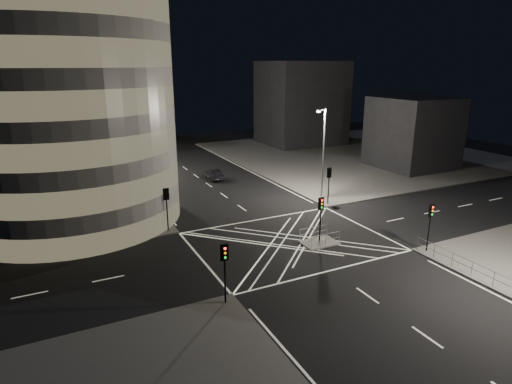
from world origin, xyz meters
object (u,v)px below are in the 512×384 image
traffic_signal_fl (167,202)px  traffic_signal_island (321,211)px  street_lamp_left_far (115,135)px  sedan (213,175)px  central_island (319,243)px  traffic_signal_nr (430,219)px  street_lamp_left_near (144,162)px  traffic_signal_nl (225,262)px  traffic_signal_fr (329,179)px  street_lamp_right_far (323,150)px

traffic_signal_fl → traffic_signal_island: size_ratio=1.00×
street_lamp_left_far → traffic_signal_fl: bearing=-88.4°
street_lamp_left_far → sedan: size_ratio=2.48×
central_island → traffic_signal_nr: size_ratio=0.75×
traffic_signal_fl → traffic_signal_nr: 22.24m
central_island → street_lamp_left_near: size_ratio=0.30×
traffic_signal_nl → traffic_signal_island: size_ratio=1.00×
central_island → traffic_signal_island: (0.00, 0.00, 2.84)m
street_lamp_left_near → sedan: (10.94, 10.27, -4.88)m
traffic_signal_fr → traffic_signal_island: size_ratio=1.00×
street_lamp_left_far → street_lamp_left_near: bearing=-90.0°
traffic_signal_island → street_lamp_left_far: street_lamp_left_far is taller
traffic_signal_nl → street_lamp_left_far: bearing=91.0°
traffic_signal_fr → sedan: 17.25m
street_lamp_right_far → sedan: street_lamp_right_far is taller
street_lamp_left_far → sedan: bearing=-35.3°
street_lamp_left_near → street_lamp_left_far: (0.00, 18.00, 0.00)m
street_lamp_left_near → traffic_signal_fr: bearing=-15.9°
sedan → traffic_signal_island: bearing=89.8°
central_island → sedan: (-0.50, 23.77, 0.59)m
sedan → street_lamp_left_far: bearing=-36.6°
traffic_signal_nl → traffic_signal_fr: (17.60, 13.60, 0.00)m
traffic_signal_island → sedan: traffic_signal_island is taller
traffic_signal_nr → traffic_signal_island: bearing=142.1°
traffic_signal_fl → sedan: 18.72m
traffic_signal_fl → traffic_signal_nl: same height
central_island → street_lamp_left_near: (-11.44, 13.50, 5.47)m
street_lamp_left_near → sedan: bearing=43.2°
central_island → street_lamp_right_far: 13.98m
traffic_signal_nl → traffic_signal_nr: same height
traffic_signal_nl → street_lamp_right_far: (18.24, 15.80, 2.63)m
central_island → street_lamp_left_far: (-11.44, 31.50, 5.47)m
traffic_signal_island → street_lamp_left_far: bearing=110.0°
traffic_signal_fr → street_lamp_left_near: street_lamp_left_near is taller
street_lamp_left_near → sedan: size_ratio=2.48×
central_island → street_lamp_left_near: street_lamp_left_near is taller
central_island → traffic_signal_fr: bearing=50.7°
street_lamp_left_near → traffic_signal_island: bearing=-49.7°
traffic_signal_fr → street_lamp_right_far: size_ratio=0.40×
traffic_signal_fr → street_lamp_left_near: bearing=164.1°
traffic_signal_fl → street_lamp_left_far: street_lamp_left_far is taller
traffic_signal_fr → street_lamp_left_far: street_lamp_left_far is taller
traffic_signal_nr → street_lamp_left_far: street_lamp_left_far is taller
central_island → traffic_signal_island: 2.84m
traffic_signal_fr → street_lamp_right_far: (0.64, 2.20, 2.63)m
traffic_signal_fl → traffic_signal_island: 13.62m
traffic_signal_nl → street_lamp_left_near: (-0.64, 18.80, 2.63)m
street_lamp_left_near → traffic_signal_fl: bearing=-83.0°
traffic_signal_nl → traffic_signal_island: same height
traffic_signal_island → sedan: size_ratio=0.99×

